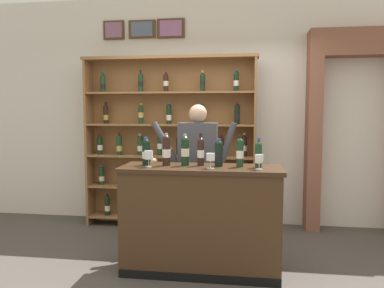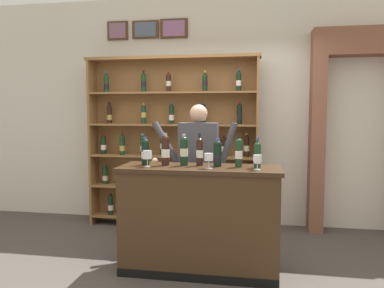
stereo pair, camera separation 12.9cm
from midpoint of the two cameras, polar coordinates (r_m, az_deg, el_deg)
ground_plane at (r=3.90m, az=0.85°, el=-18.65°), size 14.00×14.00×0.02m
back_wall at (r=5.30m, az=3.84°, el=5.03°), size 12.00×0.19×3.11m
wine_shelf at (r=5.05m, az=-2.19°, el=0.59°), size 2.30×0.30×2.26m
archway_doorway at (r=5.31m, az=24.73°, el=3.39°), size 1.26×0.45×2.58m
tasting_counter at (r=3.71m, az=2.18°, el=-11.32°), size 1.54×0.54×1.03m
shopkeeper at (r=4.20m, az=1.84°, el=-2.55°), size 0.98×0.22×1.63m
tasting_bottle_riserva at (r=3.71m, az=-6.08°, el=-1.13°), size 0.08×0.08×0.28m
tasting_bottle_rosso at (r=3.68m, az=-3.04°, el=-0.87°), size 0.08×0.08×0.31m
tasting_bottle_bianco at (r=3.65m, az=-0.20°, el=-0.93°), size 0.08×0.08×0.31m
tasting_bottle_grappa at (r=3.66m, az=2.17°, el=-1.03°), size 0.07×0.07×0.32m
tasting_bottle_prosecco at (r=3.61m, az=4.90°, el=-1.41°), size 0.08×0.08×0.27m
tasting_bottle_brunello at (r=3.59m, az=8.09°, el=-1.20°), size 0.07×0.07×0.31m
tasting_bottle_vin_santo at (r=3.58m, az=10.85°, el=-1.61°), size 0.07×0.07×0.29m
wine_glass_left at (r=3.45m, az=10.91°, el=-2.27°), size 0.08×0.08×0.14m
wine_glass_spare at (r=3.59m, az=-5.75°, el=-1.74°), size 0.08×0.08×0.16m
wine_glass_center at (r=3.47m, az=3.60°, el=-2.13°), size 0.08×0.08×0.14m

